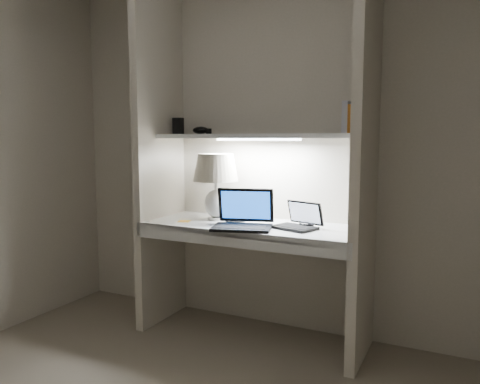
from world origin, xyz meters
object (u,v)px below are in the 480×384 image
Objects in this scene: laptop_netbook at (298,222)px; book_row at (359,118)px; table_lamp at (216,175)px; laptop_main at (243,219)px; speaker at (233,210)px.

book_row is (0.32, 0.19, 0.65)m from laptop_netbook.
table_lamp reaches higher than laptop_main.
speaker is (-0.18, 0.20, 0.02)m from laptop_main.
book_row is (0.94, 0.15, 0.38)m from table_lamp.
laptop_main is at bearing -29.62° from table_lamp.
laptop_main is 1.38× the size of laptop_netbook.
book_row reaches higher than laptop_netbook.
book_row is (0.64, 0.32, 0.63)m from laptop_main.
table_lamp reaches higher than speaker.
speaker is at bearing 115.58° from laptop_main.
laptop_netbook is at bearing -149.24° from book_row.
laptop_main is at bearing -153.90° from book_row.
laptop_netbook reaches higher than speaker.
laptop_netbook is at bearing 4.94° from laptop_main.
table_lamp is 0.42m from laptop_main.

